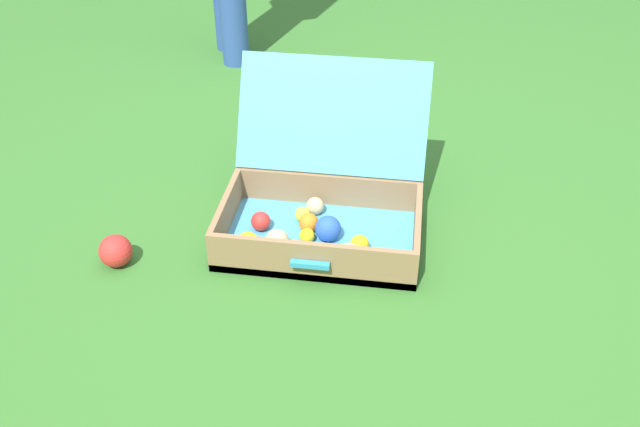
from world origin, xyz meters
The scene contains 3 objects.
ground_plane centered at (0.00, 0.00, 0.00)m, with size 16.00×16.00×0.00m, color #336B28.
open_suitcase centered at (-0.07, 0.02, 0.11)m, with size 0.59×0.58×0.45m.
stray_ball_on_grass centered at (-0.64, -0.23, 0.05)m, with size 0.10×0.10×0.10m, color red.
Camera 1 is at (0.17, -1.68, 1.32)m, focal length 39.06 mm.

